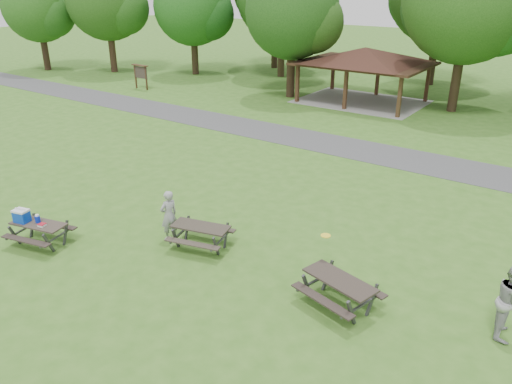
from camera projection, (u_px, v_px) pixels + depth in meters
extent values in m
plane|color=#37661D|center=(155.00, 265.00, 15.39)|extent=(160.00, 160.00, 0.00)
cube|color=#404043|center=(352.00, 148.00, 25.87)|extent=(120.00, 3.20, 0.02)
cube|color=#352013|center=(297.00, 84.00, 34.91)|extent=(0.22, 0.22, 2.60)
cube|color=#381F14|center=(333.00, 72.00, 38.95)|extent=(0.22, 0.22, 2.60)
cube|color=#341F13|center=(345.00, 90.00, 32.95)|extent=(0.22, 0.22, 2.60)
cube|color=#3E2416|center=(378.00, 78.00, 36.99)|extent=(0.22, 0.22, 2.60)
cube|color=#362313|center=(400.00, 97.00, 30.98)|extent=(0.22, 0.22, 2.60)
cube|color=#341E13|center=(427.00, 83.00, 35.03)|extent=(0.22, 0.22, 2.60)
cube|color=black|center=(364.00, 63.00, 34.42)|extent=(8.60, 6.60, 0.16)
pyramid|color=black|center=(365.00, 55.00, 34.19)|extent=(7.01, 7.01, 1.00)
cube|color=gray|center=(361.00, 102.00, 35.48)|extent=(8.40, 6.40, 0.03)
cube|color=#372114|center=(136.00, 77.00, 39.44)|extent=(0.10, 0.10, 1.80)
cube|color=#321D12|center=(146.00, 78.00, 38.80)|extent=(0.10, 0.10, 1.80)
cube|color=#2F2622|center=(140.00, 72.00, 38.96)|extent=(1.40, 0.06, 0.90)
cube|color=#382216|center=(140.00, 65.00, 38.74)|extent=(1.60, 0.30, 0.06)
cylinder|color=#321E16|center=(112.00, 51.00, 45.99)|extent=(0.60, 0.60, 3.67)
sphere|color=#1B4714|center=(122.00, 8.00, 43.84)|extent=(4.68, 4.68, 4.68)
sphere|color=#1C4012|center=(95.00, 5.00, 45.02)|extent=(4.32, 4.32, 4.32)
cylinder|color=black|center=(195.00, 55.00, 44.97)|extent=(0.60, 0.60, 3.32)
sphere|color=#184F16|center=(192.00, 6.00, 43.29)|extent=(6.80, 6.80, 6.80)
sphere|color=#124113|center=(208.00, 14.00, 42.98)|extent=(4.42, 4.42, 4.42)
sphere|color=#134514|center=(180.00, 11.00, 44.07)|extent=(4.08, 4.08, 4.08)
cylinder|color=black|center=(281.00, 54.00, 43.77)|extent=(0.60, 0.60, 3.85)
sphere|color=#184814|center=(302.00, 5.00, 41.45)|extent=(5.07, 5.07, 5.07)
sphere|color=#1C4112|center=(266.00, 2.00, 42.75)|extent=(4.68, 4.68, 4.68)
cylinder|color=black|center=(291.00, 73.00, 36.32)|extent=(0.60, 0.60, 3.50)
sphere|color=#184213|center=(292.00, 11.00, 34.64)|extent=(6.60, 6.60, 6.60)
sphere|color=#1C4112|center=(313.00, 22.00, 34.34)|extent=(4.29, 4.29, 4.29)
sphere|color=#163F12|center=(275.00, 18.00, 35.39)|extent=(3.96, 3.96, 3.96)
cylinder|color=black|center=(456.00, 80.00, 32.25)|extent=(0.60, 0.60, 4.02)
sphere|color=#184F16|center=(499.00, 12.00, 29.85)|extent=(5.20, 5.20, 5.20)
sphere|color=#143F12|center=(440.00, 7.00, 31.20)|extent=(4.80, 4.80, 4.80)
cylinder|color=black|center=(275.00, 45.00, 47.88)|extent=(0.60, 0.60, 4.38)
cylinder|color=black|center=(433.00, 59.00, 40.34)|extent=(0.60, 0.60, 4.13)
sphere|color=#164F16|center=(465.00, 3.00, 37.92)|extent=(5.20, 5.20, 5.20)
cylinder|color=black|center=(45.00, 52.00, 47.00)|extent=(0.60, 0.60, 3.32)
sphere|color=#1E4F16|center=(38.00, 6.00, 45.38)|extent=(6.40, 6.40, 6.40)
sphere|color=#194614|center=(51.00, 14.00, 45.10)|extent=(4.16, 4.16, 4.16)
sphere|color=#1F4A15|center=(29.00, 11.00, 46.10)|extent=(3.84, 3.84, 3.84)
cube|color=#322924|center=(38.00, 224.00, 16.31)|extent=(1.97, 1.14, 0.05)
cube|color=black|center=(26.00, 240.00, 15.91)|extent=(1.86, 0.69, 0.04)
cube|color=black|center=(53.00, 224.00, 16.95)|extent=(1.86, 0.69, 0.04)
cube|color=#424245|center=(15.00, 235.00, 16.37)|extent=(0.15, 0.39, 0.80)
cube|color=#3A393C|center=(32.00, 225.00, 17.03)|extent=(0.15, 0.39, 0.80)
cube|color=#454548|center=(24.00, 229.00, 16.69)|extent=(0.41, 1.48, 0.05)
cube|color=#3B3B3D|center=(49.00, 243.00, 15.88)|extent=(0.15, 0.39, 0.80)
cube|color=#3D3D3F|center=(66.00, 233.00, 16.54)|extent=(0.15, 0.39, 0.80)
cube|color=#434346|center=(57.00, 237.00, 16.20)|extent=(0.41, 1.48, 0.05)
cube|color=#0C3BBE|center=(22.00, 217.00, 16.33)|extent=(0.54, 0.44, 0.37)
cube|color=white|center=(20.00, 211.00, 16.25)|extent=(0.56, 0.47, 0.06)
cylinder|color=silver|center=(20.00, 209.00, 16.22)|extent=(0.40, 0.12, 0.03)
cylinder|color=#0C25BA|center=(38.00, 219.00, 16.31)|extent=(0.19, 0.19, 0.22)
cylinder|color=white|center=(37.00, 215.00, 16.26)|extent=(0.14, 0.14, 0.05)
cube|color=silver|center=(42.00, 225.00, 16.08)|extent=(0.24, 0.24, 0.07)
cube|color=#A51220|center=(42.00, 224.00, 16.07)|extent=(0.26, 0.26, 0.02)
cube|color=#2D2620|center=(201.00, 227.00, 16.11)|extent=(2.00, 1.19, 0.05)
cube|color=#332B25|center=(192.00, 244.00, 15.70)|extent=(1.88, 0.73, 0.04)
cube|color=#302A23|center=(209.00, 227.00, 16.76)|extent=(1.88, 0.73, 0.04)
cube|color=#39393C|center=(176.00, 239.00, 16.16)|extent=(0.16, 0.40, 0.81)
cube|color=#39393B|center=(187.00, 228.00, 16.83)|extent=(0.16, 0.40, 0.81)
cube|color=#454648|center=(181.00, 232.00, 16.48)|extent=(0.44, 1.49, 0.05)
cube|color=#3A3A3C|center=(216.00, 246.00, 15.69)|extent=(0.16, 0.40, 0.81)
cube|color=#3A3A3C|center=(226.00, 235.00, 16.36)|extent=(0.16, 0.40, 0.81)
cube|color=#454548|center=(221.00, 240.00, 16.01)|extent=(0.44, 1.49, 0.05)
cube|color=#2B231F|center=(340.00, 280.00, 13.17)|extent=(2.14, 1.26, 0.06)
cube|color=black|center=(322.00, 300.00, 12.91)|extent=(2.02, 0.77, 0.04)
cube|color=#2C2420|center=(355.00, 281.00, 13.70)|extent=(2.02, 0.77, 0.04)
cube|color=#3C3C3F|center=(307.00, 286.00, 13.62)|extent=(0.17, 0.42, 0.87)
cube|color=#3D3D3F|center=(328.00, 275.00, 14.12)|extent=(0.17, 0.42, 0.87)
cube|color=#3E3F41|center=(318.00, 280.00, 13.86)|extent=(0.46, 1.60, 0.06)
cube|color=#3B3C3E|center=(351.00, 313.00, 12.54)|extent=(0.17, 0.42, 0.87)
cube|color=#404143|center=(372.00, 300.00, 13.05)|extent=(0.17, 0.42, 0.87)
cube|color=#434345|center=(362.00, 305.00, 12.78)|extent=(0.46, 1.60, 0.06)
cylinder|color=yellow|center=(326.00, 236.00, 13.92)|extent=(0.37, 0.37, 0.02)
imported|color=#939396|center=(169.00, 215.00, 16.60)|extent=(0.55, 0.72, 1.76)
imported|color=#9F9FA2|center=(512.00, 301.00, 12.02)|extent=(0.88, 1.06, 1.97)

